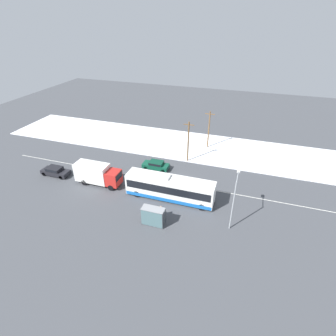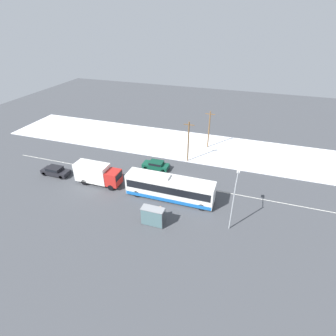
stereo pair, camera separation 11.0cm
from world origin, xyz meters
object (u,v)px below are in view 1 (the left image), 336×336
at_px(pedestrian_at_stop, 161,211).
at_px(utility_pole_roadside, 188,141).
at_px(box_truck, 97,173).
at_px(city_bus, 170,188).
at_px(streetlamp, 234,196).
at_px(utility_pole_snowlot, 209,129).
at_px(bus_shelter, 152,215).
at_px(parked_car_near_truck, 55,171).
at_px(sedan_car, 156,165).

distance_m(pedestrian_at_stop, utility_pole_roadside, 15.64).
bearing_deg(box_truck, city_bus, -0.55).
height_order(streetlamp, utility_pole_roadside, utility_pole_roadside).
bearing_deg(streetlamp, city_bus, 162.15).
bearing_deg(utility_pole_snowlot, box_truck, -127.23).
relative_size(bus_shelter, utility_pole_roadside, 0.38).
bearing_deg(parked_car_near_truck, city_bus, -0.24).
bearing_deg(box_truck, utility_pole_snowlot, 52.77).
xyz_separation_m(pedestrian_at_stop, utility_pole_roadside, (-0.52, 15.39, 2.72)).
distance_m(sedan_car, utility_pole_roadside, 6.77).
distance_m(bus_shelter, utility_pole_roadside, 17.19).
bearing_deg(streetlamp, parked_car_near_truck, 174.12).
bearing_deg(streetlamp, utility_pole_roadside, 122.92).
bearing_deg(parked_car_near_truck, pedestrian_at_stop, -12.47).
bearing_deg(streetlamp, sedan_car, 143.88).
xyz_separation_m(box_truck, utility_pole_roadside, (11.12, 11.07, 2.05)).
bearing_deg(pedestrian_at_stop, city_bus, 92.18).
relative_size(parked_car_near_truck, utility_pole_snowlot, 0.63).
xyz_separation_m(box_truck, bus_shelter, (11.19, -5.98, -0.10)).
xyz_separation_m(parked_car_near_truck, bus_shelter, (18.96, -5.95, 0.90)).
bearing_deg(utility_pole_snowlot, bus_shelter, -95.34).
bearing_deg(sedan_car, box_truck, 45.19).
bearing_deg(bus_shelter, sedan_car, 108.87).
bearing_deg(bus_shelter, utility_pole_snowlot, 84.66).
xyz_separation_m(streetlamp, utility_pole_roadside, (-9.05, 13.97, -0.55)).
xyz_separation_m(city_bus, utility_pole_roadside, (-0.36, 11.18, 2.11)).
relative_size(sedan_car, streetlamp, 0.64).
height_order(city_bus, parked_car_near_truck, city_bus).
relative_size(bus_shelter, streetlamp, 0.42).
distance_m(box_truck, pedestrian_at_stop, 12.44).
height_order(box_truck, bus_shelter, box_truck).
relative_size(city_bus, box_truck, 1.75).
bearing_deg(pedestrian_at_stop, streetlamp, 9.45).
bearing_deg(city_bus, bus_shelter, -92.90).
xyz_separation_m(streetlamp, utility_pole_snowlot, (-6.77, 20.53, -0.59)).
height_order(city_bus, streetlamp, streetlamp).
bearing_deg(streetlamp, box_truck, 171.80).
height_order(pedestrian_at_stop, streetlamp, streetlamp).
relative_size(parked_car_near_truck, bus_shelter, 1.61).
xyz_separation_m(city_bus, sedan_car, (-4.68, 6.96, -0.96)).
xyz_separation_m(sedan_car, parked_car_near_truck, (-14.58, -6.88, 0.02)).
xyz_separation_m(parked_car_near_truck, utility_pole_roadside, (18.90, 11.10, 3.05)).
xyz_separation_m(city_bus, parked_car_near_truck, (-19.26, 0.08, -0.94)).
height_order(box_truck, utility_pole_snowlot, utility_pole_snowlot).
distance_m(box_truck, utility_pole_snowlot, 22.23).
bearing_deg(box_truck, streetlamp, -8.20).
xyz_separation_m(pedestrian_at_stop, streetlamp, (8.52, 1.42, 3.26)).
height_order(parked_car_near_truck, utility_pole_roadside, utility_pole_roadside).
xyz_separation_m(city_bus, streetlamp, (8.68, -2.80, 2.66)).
distance_m(utility_pole_roadside, utility_pole_snowlot, 6.94).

